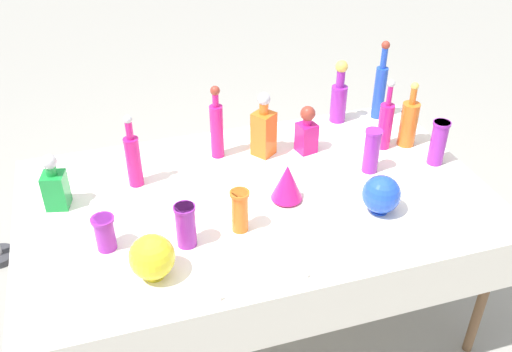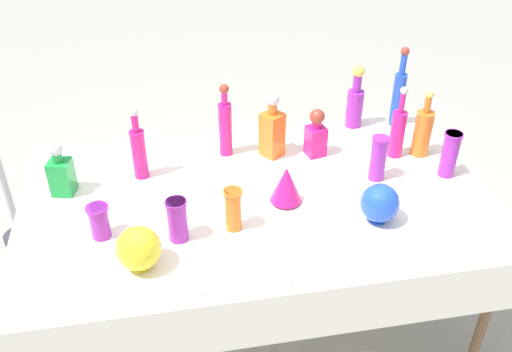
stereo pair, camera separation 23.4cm
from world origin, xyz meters
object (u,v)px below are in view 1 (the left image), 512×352
Objects in this scene: tall_bottle_4 at (339,96)px; tall_bottle_5 at (385,123)px; tall_bottle_2 at (133,158)px; slender_vase_2 at (372,150)px; tall_bottle_0 at (217,127)px; fluted_vase_0 at (287,182)px; tall_bottle_3 at (380,87)px; slender_vase_4 at (186,224)px; tall_bottle_1 at (409,122)px; round_bowl_1 at (152,257)px; slender_vase_0 at (105,232)px; slender_vase_3 at (439,142)px; round_bowl_0 at (381,194)px; square_decanter_2 at (55,185)px; square_decanter_0 at (264,129)px; square_decanter_1 at (307,131)px; cardboard_box_behind_left at (238,181)px; slender_vase_1 at (240,210)px.

tall_bottle_5 is (0.10, -0.32, -0.01)m from tall_bottle_4.
tall_bottle_2 is 1.06m from slender_vase_2.
tall_bottle_0 reaches higher than fluted_vase_0.
tall_bottle_3 is 1.26× the size of tall_bottle_4.
slender_vase_4 is at bearing -148.55° from tall_bottle_3.
fluted_vase_0 is (-0.60, -0.27, -0.04)m from tall_bottle_5.
tall_bottle_1 is 1.44m from round_bowl_1.
slender_vase_0 is 1.53m from slender_vase_3.
tall_bottle_0 is at bearing 130.66° from round_bowl_0.
tall_bottle_5 is at bearing 22.05° from slender_vase_4.
fluted_vase_0 is at bearing -14.57° from square_decanter_2.
square_decanter_0 reaches higher than round_bowl_1.
tall_bottle_2 is 1.63× the size of slender_vase_2.
fluted_vase_0 is (-0.71, -0.56, -0.08)m from tall_bottle_3.
square_decanter_1 is 0.85m from slender_vase_4.
tall_bottle_0 is at bearing -167.31° from tall_bottle_4.
cardboard_box_behind_left is at bearing 130.58° from tall_bottle_1.
round_bowl_0 is 0.34× the size of cardboard_box_behind_left.
square_decanter_0 reaches higher than slender_vase_1.
tall_bottle_1 is at bearing 50.14° from round_bowl_0.
slender_vase_0 is (-0.16, -0.40, -0.06)m from tall_bottle_2.
cardboard_box_behind_left is at bearing 102.95° from round_bowl_0.
slender_vase_0 is at bearing -126.18° from cardboard_box_behind_left.
tall_bottle_5 is 1.49× the size of square_decanter_1.
tall_bottle_1 is at bearing 22.33° from slender_vase_1.
square_decanter_2 is at bearing -171.49° from square_decanter_0.
slender_vase_0 is at bearing 167.10° from slender_vase_4.
slender_vase_0 is 0.78× the size of slender_vase_1.
slender_vase_1 reaches higher than slender_vase_0.
tall_bottle_5 is 1.53m from square_decanter_2.
fluted_vase_0 is at bearing -92.90° from square_decanter_0.
square_decanter_2 is 0.96m from fluted_vase_0.
tall_bottle_2 is at bearing 152.71° from fluted_vase_0.
square_decanter_0 is 1.53× the size of slender_vase_2.
slender_vase_1 is at bearing -28.67° from square_decanter_2.
tall_bottle_2 is 1.07× the size of square_decanter_0.
round_bowl_1 is at bearing -159.44° from slender_vase_2.
square_decanter_0 is 2.25× the size of slender_vase_0.
tall_bottle_5 is at bearing -72.13° from tall_bottle_4.
square_decanter_1 is 0.41m from fluted_vase_0.
round_bowl_0 is at bearing -60.85° from square_decanter_0.
slender_vase_4 is at bearing -40.59° from square_decanter_2.
tall_bottle_4 reaches higher than slender_vase_2.
tall_bottle_4 reaches higher than slender_vase_3.
fluted_vase_0 is (-0.22, -0.35, -0.02)m from square_decanter_1.
cardboard_box_behind_left is at bearing 126.12° from slender_vase_3.
slender_vase_0 is 0.77m from fluted_vase_0.
tall_bottle_1 reaches higher than slender_vase_2.
slender_vase_3 is (0.74, -0.32, -0.02)m from square_decanter_0.
square_decanter_2 is 1.50× the size of round_bowl_0.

